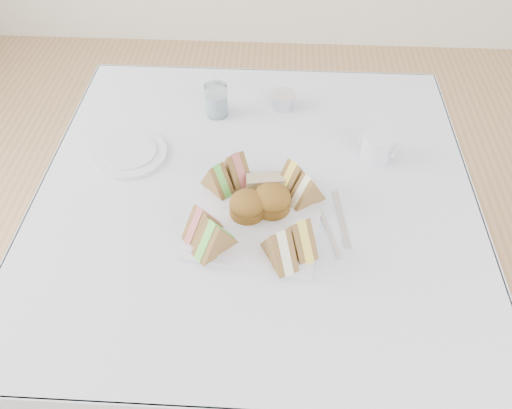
{
  "coord_description": "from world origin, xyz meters",
  "views": [
    {
      "loc": [
        0.04,
        -0.82,
        1.58
      ],
      "look_at": [
        0.01,
        -0.09,
        0.8
      ],
      "focal_mm": 35.0,
      "sensor_mm": 36.0,
      "label": 1
    }
  ],
  "objects_px": {
    "water_glass": "(216,100)",
    "serving_plate": "(256,218)",
    "table": "(256,280)",
    "creamer_jug": "(377,147)"
  },
  "relations": [
    {
      "from": "water_glass",
      "to": "creamer_jug",
      "type": "xyz_separation_m",
      "value": [
        0.41,
        -0.15,
        -0.01
      ]
    },
    {
      "from": "creamer_jug",
      "to": "water_glass",
      "type": "bearing_deg",
      "value": -179.59
    },
    {
      "from": "water_glass",
      "to": "serving_plate",
      "type": "bearing_deg",
      "value": -71.59
    },
    {
      "from": "serving_plate",
      "to": "creamer_jug",
      "type": "bearing_deg",
      "value": 45.77
    },
    {
      "from": "creamer_jug",
      "to": "table",
      "type": "bearing_deg",
      "value": -134.86
    },
    {
      "from": "table",
      "to": "serving_plate",
      "type": "height_order",
      "value": "serving_plate"
    },
    {
      "from": "water_glass",
      "to": "table",
      "type": "bearing_deg",
      "value": -67.12
    },
    {
      "from": "serving_plate",
      "to": "creamer_jug",
      "type": "height_order",
      "value": "creamer_jug"
    },
    {
      "from": "serving_plate",
      "to": "water_glass",
      "type": "bearing_deg",
      "value": 116.01
    },
    {
      "from": "table",
      "to": "serving_plate",
      "type": "xyz_separation_m",
      "value": [
        0.01,
        -0.09,
        0.38
      ]
    }
  ]
}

